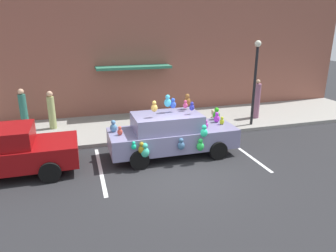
% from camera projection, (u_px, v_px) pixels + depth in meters
% --- Properties ---
extents(ground_plane, '(60.00, 60.00, 0.00)m').
position_uv_depth(ground_plane, '(177.00, 174.00, 9.83)').
color(ground_plane, '#262628').
extents(sidewalk, '(24.00, 4.00, 0.15)m').
position_uv_depth(sidewalk, '(144.00, 125.00, 14.36)').
color(sidewalk, gray).
rests_on(sidewalk, ground).
extents(storefront_building, '(24.00, 1.25, 6.40)m').
position_uv_depth(storefront_building, '(133.00, 53.00, 15.35)').
color(storefront_building, brown).
rests_on(storefront_building, ground).
extents(parking_stripe_front, '(0.12, 3.60, 0.01)m').
position_uv_depth(parking_stripe_front, '(244.00, 152.00, 11.54)').
color(parking_stripe_front, silver).
rests_on(parking_stripe_front, ground).
extents(parking_stripe_rear, '(0.12, 3.60, 0.01)m').
position_uv_depth(parking_stripe_rear, '(100.00, 170.00, 10.11)').
color(parking_stripe_rear, silver).
rests_on(parking_stripe_rear, ground).
extents(plush_covered_car, '(4.51, 1.99, 2.19)m').
position_uv_depth(plush_covered_car, '(171.00, 134.00, 11.04)').
color(plush_covered_car, '#7E7AA3').
rests_on(plush_covered_car, ground).
extents(parked_sedan_behind, '(4.47, 1.97, 1.54)m').
position_uv_depth(parked_sedan_behind, '(0.00, 152.00, 9.50)').
color(parked_sedan_behind, maroon).
rests_on(parked_sedan_behind, ground).
extents(teddy_bear_on_sidewalk, '(0.41, 0.34, 0.78)m').
position_uv_depth(teddy_bear_on_sidewalk, '(214.00, 119.00, 13.84)').
color(teddy_bear_on_sidewalk, beige).
rests_on(teddy_bear_on_sidewalk, sidewalk).
extents(street_lamp_post, '(0.28, 0.28, 3.73)m').
position_uv_depth(street_lamp_post, '(255.00, 74.00, 13.55)').
color(street_lamp_post, black).
rests_on(street_lamp_post, sidewalk).
extents(pedestrian_near_shopfront, '(0.32, 0.32, 1.74)m').
position_uv_depth(pedestrian_near_shopfront, '(23.00, 109.00, 13.55)').
color(pedestrian_near_shopfront, '#2A6659').
rests_on(pedestrian_near_shopfront, sidewalk).
extents(pedestrian_walking_past, '(0.31, 0.31, 1.67)m').
position_uv_depth(pedestrian_walking_past, '(52.00, 111.00, 13.44)').
color(pedestrian_walking_past, '#9AA664').
rests_on(pedestrian_walking_past, sidewalk).
extents(pedestrian_by_lamp, '(0.35, 0.35, 1.88)m').
position_uv_depth(pedestrian_by_lamp, '(256.00, 100.00, 15.02)').
color(pedestrian_by_lamp, '#8D5771').
rests_on(pedestrian_by_lamp, sidewalk).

